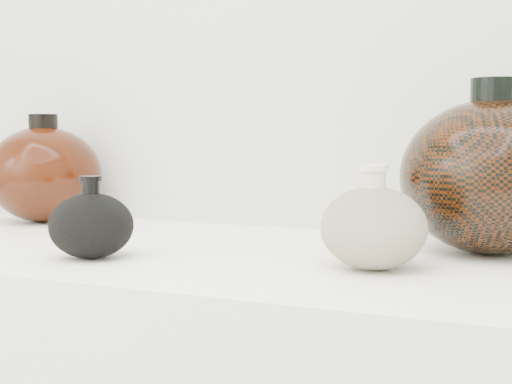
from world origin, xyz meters
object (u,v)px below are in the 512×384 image
at_px(cream_gourd_vase, 374,227).
at_px(right_round_pot, 492,176).
at_px(black_gourd_vase, 91,225).
at_px(left_round_pot, 44,174).

relative_size(cream_gourd_vase, right_round_pot, 0.41).
xyz_separation_m(black_gourd_vase, left_round_pot, (-0.30, 0.27, 0.04)).
xyz_separation_m(left_round_pot, right_round_pot, (0.76, -0.03, 0.02)).
bearing_deg(black_gourd_vase, left_round_pot, 138.23).
bearing_deg(cream_gourd_vase, black_gourd_vase, -168.28).
distance_m(black_gourd_vase, left_round_pot, 0.41).
bearing_deg(black_gourd_vase, right_round_pot, 27.39).
height_order(black_gourd_vase, cream_gourd_vase, cream_gourd_vase).
xyz_separation_m(black_gourd_vase, right_round_pot, (0.46, 0.24, 0.06)).
relative_size(black_gourd_vase, right_round_pot, 0.41).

